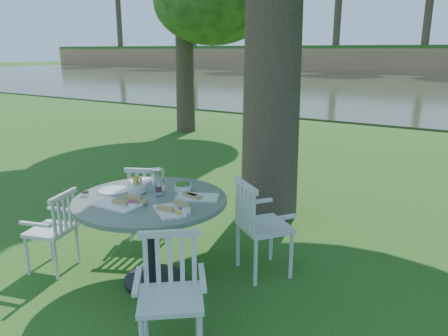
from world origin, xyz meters
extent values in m
plane|color=#143F0D|center=(0.00, 0.00, 0.00)|extent=(140.00, 140.00, 0.00)
cylinder|color=black|center=(-0.05, -0.97, 0.02)|extent=(0.56, 0.56, 0.04)
cylinder|color=black|center=(-0.05, -0.97, 0.42)|extent=(0.12, 0.12, 0.75)
cylinder|color=#5F6C5A|center=(-0.05, -0.97, 0.81)|extent=(1.37, 1.37, 0.04)
cylinder|color=silver|center=(1.01, -0.22, 0.23)|extent=(0.04, 0.04, 0.46)
cylinder|color=silver|center=(0.68, 0.03, 0.23)|extent=(0.04, 0.04, 0.46)
cylinder|color=silver|center=(0.79, -0.52, 0.23)|extent=(0.04, 0.04, 0.46)
cylinder|color=silver|center=(0.46, -0.27, 0.23)|extent=(0.04, 0.04, 0.46)
cube|color=silver|center=(0.74, -0.24, 0.48)|extent=(0.64, 0.63, 0.04)
cube|color=silver|center=(0.61, -0.41, 0.70)|extent=(0.40, 0.32, 0.47)
cylinder|color=silver|center=(-0.66, 0.06, 0.21)|extent=(0.03, 0.03, 0.43)
cylinder|color=silver|center=(-1.01, -0.11, 0.21)|extent=(0.03, 0.03, 0.43)
cylinder|color=silver|center=(-0.51, -0.25, 0.21)|extent=(0.03, 0.03, 0.43)
cylinder|color=silver|center=(-0.86, -0.41, 0.21)|extent=(0.03, 0.03, 0.43)
cube|color=silver|center=(-0.76, -0.18, 0.45)|extent=(0.57, 0.55, 0.04)
cube|color=silver|center=(-0.68, -0.35, 0.65)|extent=(0.41, 0.22, 0.44)
cylinder|color=silver|center=(-1.26, -1.17, 0.20)|extent=(0.03, 0.03, 0.40)
cylinder|color=silver|center=(-1.16, -1.51, 0.20)|extent=(0.03, 0.03, 0.40)
cylinder|color=silver|center=(-0.95, -1.08, 0.20)|extent=(0.03, 0.03, 0.40)
cylinder|color=silver|center=(-0.85, -1.42, 0.20)|extent=(0.03, 0.03, 0.40)
cube|color=silver|center=(-1.06, -1.30, 0.41)|extent=(0.47, 0.49, 0.04)
cube|color=silver|center=(-0.89, -1.25, 0.60)|extent=(0.15, 0.40, 0.41)
cylinder|color=silver|center=(0.49, -1.66, 0.22)|extent=(0.03, 0.03, 0.43)
cylinder|color=silver|center=(0.79, -1.42, 0.22)|extent=(0.03, 0.03, 0.43)
cube|color=silver|center=(0.75, -1.68, 0.45)|extent=(0.60, 0.59, 0.04)
cube|color=silver|center=(0.63, -1.53, 0.65)|extent=(0.37, 0.30, 0.44)
cube|color=white|center=(-0.15, -1.26, 0.84)|extent=(0.38, 0.24, 0.01)
cube|color=white|center=(0.31, -1.14, 0.84)|extent=(0.39, 0.36, 0.01)
cube|color=white|center=(0.31, -0.74, 0.84)|extent=(0.43, 0.36, 0.02)
cylinder|color=white|center=(-0.48, -1.00, 0.84)|extent=(0.28, 0.28, 0.01)
cylinder|color=white|center=(-0.48, -0.62, 0.84)|extent=(0.24, 0.24, 0.01)
cylinder|color=white|center=(-0.27, -0.90, 0.87)|extent=(0.18, 0.18, 0.07)
cylinder|color=white|center=(0.07, -0.64, 0.86)|extent=(0.17, 0.17, 0.06)
cylinder|color=silver|center=(-0.05, -0.85, 0.95)|extent=(0.12, 0.12, 0.24)
cylinder|color=white|center=(-0.02, -0.88, 0.93)|extent=(0.07, 0.07, 0.19)
cylinder|color=white|center=(-0.25, -0.93, 0.88)|extent=(0.06, 0.06, 0.10)
cylinder|color=white|center=(-0.18, -0.92, 0.89)|extent=(0.06, 0.06, 0.11)
cylinder|color=white|center=(-0.04, -1.20, 0.85)|extent=(0.07, 0.07, 0.03)
cylinder|color=white|center=(0.45, -1.20, 0.85)|extent=(0.07, 0.07, 0.03)
cylinder|color=white|center=(0.45, -1.09, 0.85)|extent=(0.07, 0.07, 0.03)
cylinder|color=white|center=(-0.58, -1.23, 0.85)|extent=(0.07, 0.07, 0.03)
ellipsoid|color=#1B3A12|center=(-4.55, 5.53, 3.21)|extent=(3.43, 3.43, 2.40)
cube|color=#313821|center=(0.00, 23.00, 0.00)|extent=(100.00, 28.00, 0.12)
camera|label=1|loc=(2.47, -3.74, 2.12)|focal=35.00mm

